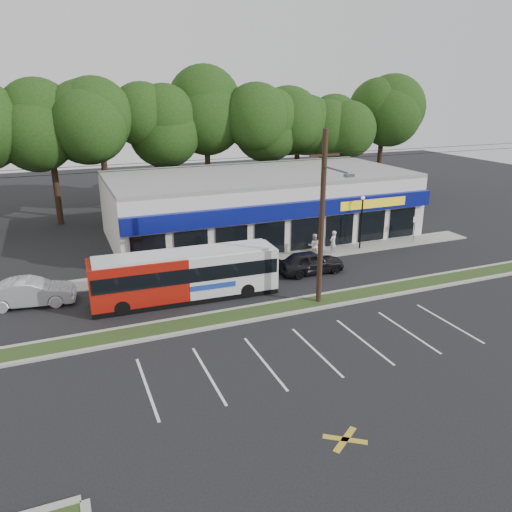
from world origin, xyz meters
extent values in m
plane|color=black|center=(0.00, 0.00, 0.00)|extent=(120.00, 120.00, 0.00)
cube|color=#243917|center=(0.00, 1.00, 0.06)|extent=(40.00, 1.60, 0.12)
cube|color=#9E9E93|center=(0.00, 0.15, 0.07)|extent=(40.00, 0.25, 0.14)
cube|color=#9E9E93|center=(0.00, 1.85, 0.07)|extent=(40.00, 0.25, 0.14)
cube|color=#9E9E93|center=(5.00, 9.00, 0.05)|extent=(32.00, 2.20, 0.10)
cube|color=beige|center=(5.50, 16.00, 2.50)|extent=(25.00, 12.00, 5.00)
cube|color=navy|center=(5.50, 9.75, 3.40)|extent=(25.00, 0.50, 1.20)
cube|color=black|center=(5.50, 9.94, 1.40)|extent=(24.00, 0.12, 2.40)
cube|color=yellow|center=(12.50, 9.48, 3.40)|extent=(6.00, 0.06, 0.70)
cube|color=gray|center=(5.50, 16.00, 5.15)|extent=(25.00, 12.00, 0.30)
cylinder|color=black|center=(3.00, 1.00, 5.00)|extent=(0.30, 0.30, 10.00)
cube|color=black|center=(3.00, 1.00, 8.60)|extent=(1.80, 0.12, 0.12)
cylinder|color=#59595E|center=(3.00, -0.20, 8.00)|extent=(0.10, 2.40, 0.10)
cube|color=#59595E|center=(3.00, -1.50, 7.90)|extent=(0.50, 0.25, 0.15)
cylinder|color=black|center=(0.00, 1.00, 8.70)|extent=(50.00, 0.02, 0.02)
cylinder|color=black|center=(0.00, 1.00, 8.40)|extent=(50.00, 0.02, 0.02)
cylinder|color=black|center=(11.00, 8.80, 2.00)|extent=(0.12, 0.12, 4.00)
sphere|color=silver|center=(11.00, 8.80, 4.10)|extent=(0.30, 0.30, 0.30)
cylinder|color=#59595E|center=(16.00, 8.60, 1.10)|extent=(0.06, 0.06, 2.20)
cube|color=white|center=(16.00, 8.55, 2.00)|extent=(0.45, 0.04, 0.45)
cylinder|color=black|center=(-11.00, 26.00, 2.86)|extent=(0.56, 0.56, 5.72)
sphere|color=black|center=(-11.00, 26.00, 8.45)|extent=(6.76, 6.76, 6.76)
cylinder|color=black|center=(-6.00, 26.00, 2.86)|extent=(0.56, 0.56, 5.72)
sphere|color=black|center=(-6.00, 26.00, 8.45)|extent=(6.76, 6.76, 6.76)
cylinder|color=black|center=(-1.00, 26.00, 2.86)|extent=(0.56, 0.56, 5.72)
sphere|color=black|center=(-1.00, 26.00, 8.45)|extent=(6.76, 6.76, 6.76)
cylinder|color=black|center=(4.00, 26.00, 2.86)|extent=(0.56, 0.56, 5.72)
sphere|color=black|center=(4.00, 26.00, 8.45)|extent=(6.76, 6.76, 6.76)
cylinder|color=black|center=(9.00, 26.00, 2.86)|extent=(0.56, 0.56, 5.72)
sphere|color=black|center=(9.00, 26.00, 8.45)|extent=(6.76, 6.76, 6.76)
cylinder|color=black|center=(14.00, 26.00, 2.86)|extent=(0.56, 0.56, 5.72)
sphere|color=black|center=(14.00, 26.00, 8.45)|extent=(6.76, 6.76, 6.76)
cylinder|color=black|center=(19.00, 26.00, 2.86)|extent=(0.56, 0.56, 5.72)
sphere|color=black|center=(19.00, 26.00, 8.45)|extent=(6.76, 6.76, 6.76)
cylinder|color=black|center=(24.00, 26.00, 2.86)|extent=(0.56, 0.56, 5.72)
sphere|color=black|center=(24.00, 26.00, 8.45)|extent=(6.76, 6.76, 6.76)
cube|color=#9C140C|center=(-6.78, 4.60, 1.58)|extent=(5.56, 2.49, 2.51)
cube|color=silver|center=(-1.31, 4.40, 1.58)|extent=(5.56, 2.49, 2.51)
cube|color=black|center=(-4.05, 4.50, 0.18)|extent=(11.04, 2.65, 0.32)
cube|color=black|center=(-4.05, 4.50, 1.87)|extent=(10.82, 2.75, 0.87)
cube|color=black|center=(1.46, 4.29, 1.74)|extent=(0.13, 1.94, 1.28)
cube|color=#193899|center=(-2.72, 3.29, 1.05)|extent=(2.74, 0.13, 0.32)
cube|color=silver|center=(-4.05, 4.50, 2.88)|extent=(10.48, 2.45, 0.16)
cylinder|color=black|center=(-7.92, 3.62, 0.44)|extent=(0.89, 0.29, 0.88)
cylinder|color=black|center=(-7.84, 5.67, 0.44)|extent=(0.89, 0.29, 0.88)
cylinder|color=black|center=(-0.58, 3.35, 0.44)|extent=(0.89, 0.29, 0.88)
cylinder|color=black|center=(-0.50, 5.39, 0.44)|extent=(0.89, 0.29, 0.88)
imported|color=black|center=(4.91, 5.58, 0.79)|extent=(4.62, 1.88, 1.57)
imported|color=#B5B8BD|center=(-12.59, 7.00, 0.80)|extent=(5.07, 2.34, 1.61)
imported|color=beige|center=(8.39, 8.50, 0.93)|extent=(0.81, 0.70, 1.86)
imported|color=silver|center=(6.74, 8.48, 0.91)|extent=(1.07, 0.96, 1.81)
camera|label=1|loc=(-10.61, -22.57, 12.02)|focal=35.00mm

